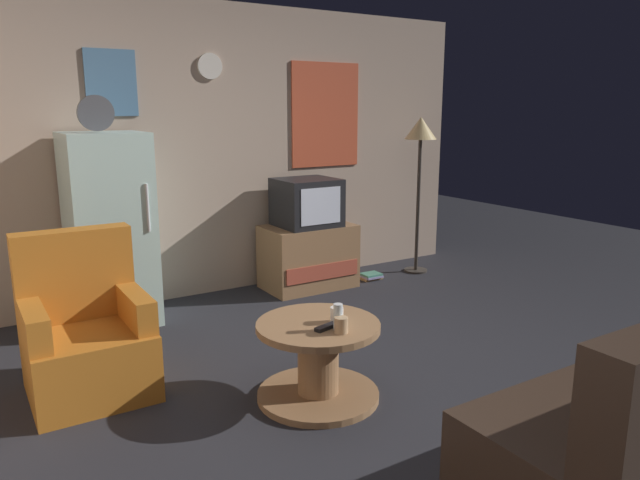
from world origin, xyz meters
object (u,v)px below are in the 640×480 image
Objects in this scene: wine_glass at (338,317)px; mug_ceramic_tan at (341,325)px; tv_stand at (308,256)px; armchair at (86,337)px; book_stack at (371,276)px; coffee_table at (318,361)px; fridge at (110,230)px; crt_tv at (307,202)px; remote_control at (326,327)px; standing_lamp at (420,140)px; mug_ceramic_white at (337,315)px.

wine_glass is 1.67× the size of mug_ceramic_tan.
armchair is (-2.22, -1.13, 0.04)m from tv_stand.
coffee_table is at bearing -133.75° from book_stack.
wine_glass is at bearing 76.57° from mug_ceramic_tan.
tv_stand is at bearing 170.39° from book_stack.
fridge reaches higher than book_stack.
coffee_table is 2.55m from book_stack.
crt_tv is 2.52m from armchair.
remote_control is 1.46m from armchair.
fridge reaches higher than armchair.
armchair reaches higher than remote_control.
book_stack is at bearing 49.60° from mug_ceramic_tan.
remote_control is 0.72× the size of book_stack.
standing_lamp is 3.04m from mug_ceramic_white.
standing_lamp reaches higher than coffee_table.
wine_glass is 2.68m from book_stack.
mug_ceramic_tan is (0.03, -0.20, 0.28)m from coffee_table.
standing_lamp is 17.67× the size of mug_ceramic_tan.
standing_lamp is 3.14m from wine_glass.
coffee_table is 3.46× the size of book_stack.
remote_control is (-0.05, 0.04, -0.06)m from wine_glass.
remote_control is (-1.09, -2.05, -0.34)m from crt_tv.
mug_ceramic_tan is (-1.05, -2.15, -0.31)m from crt_tv.
crt_tv is 2.60× the size of book_stack.
mug_ceramic_tan is at bearing -116.44° from tv_stand.
fridge is at bearing -179.98° from tv_stand.
book_stack is (1.76, 1.84, -0.20)m from coffee_table.
remote_control is (-0.11, -0.06, -0.03)m from mug_ceramic_white.
crt_tv is at bearing 27.05° from armchair.
standing_lamp reaches higher than armchair.
mug_ceramic_tan is 0.60× the size of remote_control.
fridge is 1.27m from armchair.
book_stack is at bearing 48.60° from mug_ceramic_white.
wine_glass reaches higher than coffee_table.
fridge is at bearing 94.26° from remote_control.
mug_ceramic_tan is (-2.31, -2.03, -0.84)m from standing_lamp.
mug_ceramic_tan is (-0.07, -0.15, 0.00)m from mug_ceramic_white.
tv_stand is at bearing 3.58° from crt_tv.
mug_ceramic_white is 1.00× the size of mug_ceramic_tan.
coffee_table is (-2.34, -1.83, -1.12)m from standing_lamp.
armchair reaches higher than coffee_table.
remote_control is at bearing 138.96° from wine_glass.
tv_stand is at bearing 63.28° from wine_glass.
fridge is at bearing 109.37° from wine_glass.
armchair is (-0.42, -1.13, -0.42)m from fridge.
tv_stand is 2.24m from coffee_table.
wine_glass is at bearing -55.29° from remote_control.
armchair is at bearing -163.77° from standing_lamp.
standing_lamp is 17.67× the size of mug_ceramic_white.
remote_control is at bearing -117.97° from crt_tv.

